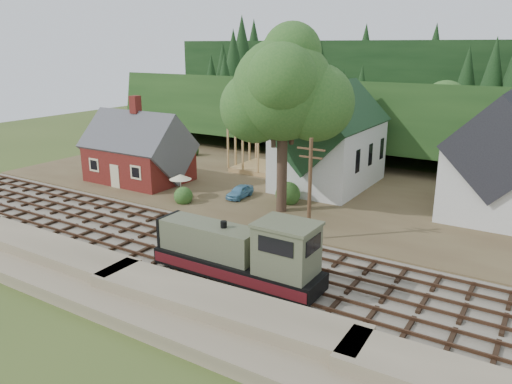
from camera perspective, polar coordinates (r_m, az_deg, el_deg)
The scene contains 17 objects.
ground at distance 37.43m, azimuth -7.35°, elevation -6.20°, with size 140.00×140.00×0.00m, color #384C1E.
embankment at distance 31.97m, azimuth -17.17°, elevation -10.97°, with size 64.00×5.00×1.60m, color #7F7259.
railroad_bed at distance 37.40m, azimuth -7.36°, elevation -6.08°, with size 64.00×11.00×0.16m, color #726B5B.
village_flat at distance 51.73m, azimuth 5.29°, elevation 0.48°, with size 64.00×26.00×0.30m, color brown.
hillside at distance 73.44m, azimuth 13.82°, elevation 4.74°, with size 70.00×28.00×8.00m, color #1E3F19.
ridge at distance 88.55m, azimuth 17.15°, elevation 6.43°, with size 80.00×20.00×12.00m, color black.
depot at distance 54.67m, azimuth -13.27°, elevation 4.29°, with size 10.80×7.41×9.00m.
church at distance 51.24m, azimuth 8.30°, elevation 6.01°, with size 8.40×15.17×13.00m.
farmhouse at distance 46.69m, azimuth 26.18°, elevation 3.06°, with size 8.40×10.80×10.60m.
timber_frame at distance 57.19m, azimuth 1.81°, elevation 5.30°, with size 8.20×6.20×6.99m.
lattice_tower at distance 61.52m, azimuth 4.75°, elevation 12.41°, with size 3.20×3.20×12.12m.
big_tree at distance 41.92m, azimuth 3.36°, elevation 10.80°, with size 10.90×8.40×14.70m.
telegraph_pole_near at distance 36.59m, azimuth 6.16°, elevation 0.36°, with size 2.20×0.28×8.00m.
locomotive at distance 30.85m, azimuth -1.60°, elevation -7.11°, with size 11.10×2.78×4.47m.
car_blue at distance 47.61m, azimuth -1.86°, elevation 0.06°, with size 1.40×3.48×1.19m, color #5B9EC4.
car_green at distance 57.22m, azimuth -12.39°, elevation 2.47°, with size 1.20×3.43×1.13m, color #99B980.
patio_set at distance 47.63m, azimuth -8.63°, elevation 1.61°, with size 2.08×2.08×2.31m.
Camera 1 is at (22.17, -26.53, 14.34)m, focal length 35.00 mm.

